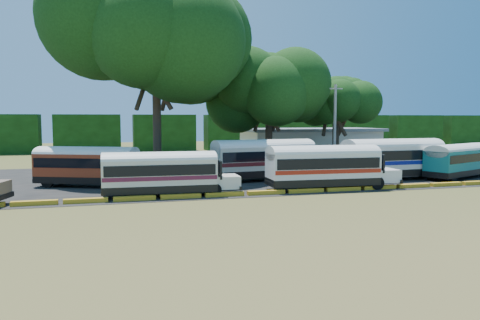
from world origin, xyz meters
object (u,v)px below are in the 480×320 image
object	(u,v)px
bus_cream_west	(163,171)
bus_white_red	(325,164)
tree_west	(156,32)
bus_teal	(459,159)
bus_red	(90,164)

from	to	relation	value
bus_cream_west	bus_white_red	bearing A→B (deg)	1.36
bus_white_red	tree_west	bearing A→B (deg)	131.24
bus_white_red	bus_teal	size ratio (longest dim) A/B	1.07
bus_cream_west	tree_west	size ratio (longest dim) A/B	0.49
bus_white_red	bus_red	bearing A→B (deg)	162.94
tree_west	bus_cream_west	bearing A→B (deg)	-94.45
bus_cream_west	bus_teal	bearing A→B (deg)	7.68
bus_cream_west	bus_teal	size ratio (longest dim) A/B	0.99
bus_teal	tree_west	size ratio (longest dim) A/B	0.50
bus_red	bus_teal	distance (m)	31.63
bus_cream_west	tree_west	distance (m)	18.20
bus_red	tree_west	world-z (taller)	tree_west
bus_red	tree_west	distance (m)	15.32
bus_red	bus_teal	size ratio (longest dim) A/B	1.01
bus_cream_west	bus_red	bearing A→B (deg)	131.83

